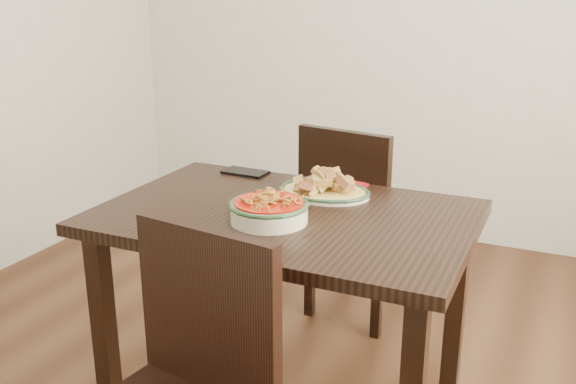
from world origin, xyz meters
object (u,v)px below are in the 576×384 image
at_px(noodle_bowl, 269,208).
at_px(smartphone, 245,172).
at_px(dining_table, 285,240).
at_px(fish_plate, 325,183).
at_px(chair_far, 354,214).

height_order(noodle_bowl, smartphone, noodle_bowl).
height_order(dining_table, fish_plate, fish_plate).
xyz_separation_m(dining_table, fish_plate, (0.05, 0.21, 0.14)).
bearing_deg(fish_plate, dining_table, -103.81).
relative_size(noodle_bowl, smartphone, 1.45).
height_order(dining_table, chair_far, chair_far).
xyz_separation_m(chair_far, fish_plate, (0.06, -0.52, 0.30)).
distance_m(chair_far, smartphone, 0.57).
height_order(chair_far, noodle_bowl, chair_far).
height_order(dining_table, smartphone, smartphone).
bearing_deg(noodle_bowl, fish_plate, 79.50).
height_order(fish_plate, noodle_bowl, fish_plate).
bearing_deg(chair_far, dining_table, 101.03).
xyz_separation_m(fish_plate, smartphone, (-0.38, 0.12, -0.04)).
distance_m(dining_table, noodle_bowl, 0.18).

